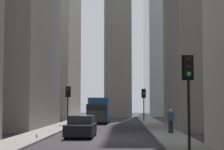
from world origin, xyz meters
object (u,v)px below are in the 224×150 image
Objects in this scene: traffic_light_far_junction at (144,97)px; pedestrian at (171,120)px; traffic_light_foreground at (188,80)px; delivery_truck at (99,110)px; traffic_light_midblock at (68,96)px; sedan_black at (81,127)px; discarded_bottle at (37,136)px.

traffic_light_far_junction is 2.24× the size of pedestrian.
traffic_light_foreground reaches higher than traffic_light_far_junction.
delivery_truck is 6.00m from traffic_light_midblock.
delivery_truck is 1.69× the size of traffic_light_far_junction.
sedan_black is at bearing 31.78° from traffic_light_foreground.
traffic_light_foreground reaches higher than sedan_black.
traffic_light_midblock is at bearing 151.43° from delivery_truck.
traffic_light_midblock is 2.22× the size of pedestrian.
sedan_black is 21.93m from traffic_light_far_junction.
traffic_light_midblock is (13.05, 2.78, 2.25)m from sedan_black.
traffic_light_far_junction is at bearing 2.70° from pedestrian.
traffic_light_foreground is at bearing -159.20° from traffic_light_midblock.
traffic_light_foreground is at bearing -168.35° from delivery_truck.
traffic_light_foreground is at bearing -130.34° from discarded_bottle.
pedestrian is 9.50m from discarded_bottle.
delivery_truck is 1.71× the size of traffic_light_midblock.
traffic_light_foreground reaches higher than delivery_truck.
pedestrian is at bearing -2.65° from traffic_light_foreground.
delivery_truck reaches higher than pedestrian.
traffic_light_midblock is at bearing 135.51° from traffic_light_far_junction.
traffic_light_foreground is at bearing -179.22° from traffic_light_far_junction.
pedestrian is at bearing -73.65° from sedan_black.
traffic_light_midblock is 15.49m from discarded_bottle.
traffic_light_midblock is (22.11, 8.40, -0.31)m from traffic_light_foreground.
traffic_light_midblock is 14.01× the size of discarded_bottle.
discarded_bottle is at bearing 49.66° from traffic_light_foreground.
traffic_light_foreground is 15.54× the size of discarded_bottle.
delivery_truck reaches higher than discarded_bottle.
traffic_light_midblock is 14.46m from pedestrian.
traffic_light_foreground is 11.00m from discarded_bottle.
traffic_light_far_junction is (8.13, -7.99, 0.03)m from traffic_light_midblock.
discarded_bottle is (-20.36, 2.46, -1.21)m from delivery_truck.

